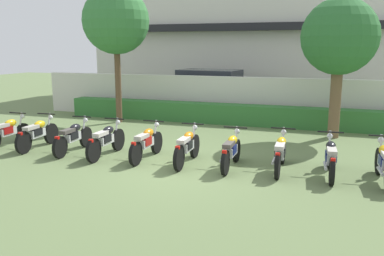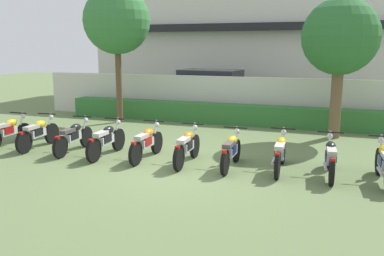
% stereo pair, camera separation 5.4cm
% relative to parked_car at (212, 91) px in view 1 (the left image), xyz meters
% --- Properties ---
extents(ground, '(60.00, 60.00, 0.00)m').
position_rel_parked_car_xyz_m(ground, '(1.85, -9.24, -0.94)').
color(ground, '#607547').
extents(building, '(18.60, 6.50, 7.34)m').
position_rel_parked_car_xyz_m(building, '(1.85, 5.24, 2.73)').
color(building, silver).
rests_on(building, ground).
extents(compound_wall, '(17.67, 0.30, 1.76)m').
position_rel_parked_car_xyz_m(compound_wall, '(1.85, -2.26, -0.06)').
color(compound_wall, silver).
rests_on(compound_wall, ground).
extents(hedge_row, '(14.13, 0.70, 0.76)m').
position_rel_parked_car_xyz_m(hedge_row, '(1.85, -2.96, -0.56)').
color(hedge_row, '#337033').
rests_on(hedge_row, ground).
extents(parked_car, '(4.68, 2.49, 1.89)m').
position_rel_parked_car_xyz_m(parked_car, '(0.00, 0.00, 0.00)').
color(parked_car, black).
rests_on(parked_car, ground).
extents(tree_near_inspector, '(2.53, 2.53, 5.16)m').
position_rel_parked_car_xyz_m(tree_near_inspector, '(-2.65, -4.03, 2.94)').
color(tree_near_inspector, brown).
rests_on(tree_near_inspector, ground).
extents(tree_far_side, '(2.41, 2.41, 4.45)m').
position_rel_parked_car_xyz_m(tree_far_side, '(5.35, -4.23, 2.26)').
color(tree_far_side, brown).
rests_on(tree_far_side, ground).
extents(motorcycle_in_row_0, '(0.60, 1.81, 0.94)m').
position_rel_parked_car_xyz_m(motorcycle_in_row_0, '(-3.92, -8.57, -0.50)').
color(motorcycle_in_row_0, black).
rests_on(motorcycle_in_row_0, ground).
extents(motorcycle_in_row_1, '(0.60, 1.91, 0.97)m').
position_rel_parked_car_xyz_m(motorcycle_in_row_1, '(-2.82, -8.60, -0.48)').
color(motorcycle_in_row_1, black).
rests_on(motorcycle_in_row_1, ground).
extents(motorcycle_in_row_2, '(0.60, 1.93, 0.96)m').
position_rel_parked_car_xyz_m(motorcycle_in_row_2, '(-1.57, -8.64, -0.49)').
color(motorcycle_in_row_2, black).
rests_on(motorcycle_in_row_2, ground).
extents(motorcycle_in_row_3, '(0.60, 1.95, 0.98)m').
position_rel_parked_car_xyz_m(motorcycle_in_row_3, '(-0.48, -8.71, -0.48)').
color(motorcycle_in_row_3, black).
rests_on(motorcycle_in_row_3, ground).
extents(motorcycle_in_row_4, '(0.60, 1.90, 0.96)m').
position_rel_parked_car_xyz_m(motorcycle_in_row_4, '(0.68, -8.63, -0.49)').
color(motorcycle_in_row_4, black).
rests_on(motorcycle_in_row_4, ground).
extents(motorcycle_in_row_5, '(0.60, 1.90, 0.97)m').
position_rel_parked_car_xyz_m(motorcycle_in_row_5, '(1.84, -8.69, -0.48)').
color(motorcycle_in_row_5, black).
rests_on(motorcycle_in_row_5, ground).
extents(motorcycle_in_row_6, '(0.60, 1.80, 0.95)m').
position_rel_parked_car_xyz_m(motorcycle_in_row_6, '(2.98, -8.70, -0.49)').
color(motorcycle_in_row_6, black).
rests_on(motorcycle_in_row_6, ground).
extents(motorcycle_in_row_7, '(0.60, 1.91, 0.97)m').
position_rel_parked_car_xyz_m(motorcycle_in_row_7, '(4.15, -8.54, -0.48)').
color(motorcycle_in_row_7, black).
rests_on(motorcycle_in_row_7, ground).
extents(motorcycle_in_row_8, '(0.60, 1.90, 0.96)m').
position_rel_parked_car_xyz_m(motorcycle_in_row_8, '(5.28, -8.59, -0.49)').
color(motorcycle_in_row_8, black).
rests_on(motorcycle_in_row_8, ground).
extents(motorcycle_in_row_9, '(0.60, 1.86, 0.97)m').
position_rel_parked_car_xyz_m(motorcycle_in_row_9, '(6.40, -8.68, -0.48)').
color(motorcycle_in_row_9, black).
rests_on(motorcycle_in_row_9, ground).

